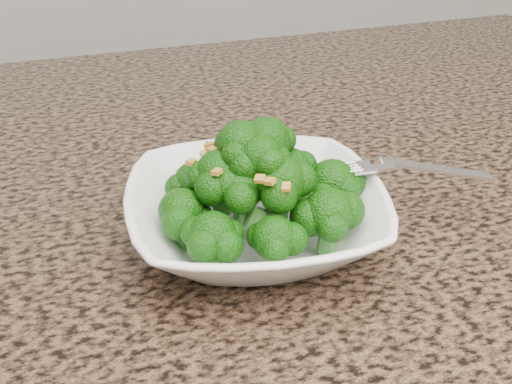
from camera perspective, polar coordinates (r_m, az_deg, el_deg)
name	(u,v)px	position (r m, az deg, el deg)	size (l,w,h in m)	color
granite_counter	(135,231)	(0.61, -10.68, -3.46)	(1.64, 1.04, 0.03)	brown
bowl	(256,216)	(0.54, 0.00, -2.16)	(0.22, 0.22, 0.05)	white
broccoli_pile	(256,149)	(0.51, 0.00, 3.86)	(0.19, 0.19, 0.07)	#155709
garlic_topping	(256,102)	(0.50, 0.00, 7.98)	(0.11, 0.11, 0.01)	gold
fork	(385,167)	(0.56, 11.43, 2.16)	(0.17, 0.03, 0.01)	silver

